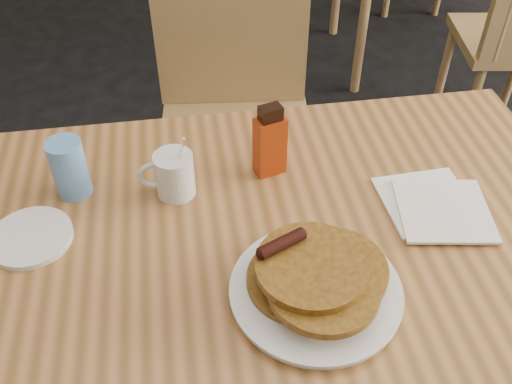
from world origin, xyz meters
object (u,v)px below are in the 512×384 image
at_px(coffee_mug, 173,174).
at_px(chair_main_far, 234,92).
at_px(main_table, 265,261).
at_px(blue_tumbler, 69,168).
at_px(syrup_bottle, 270,143).
at_px(pancake_plate, 316,283).

bearing_deg(coffee_mug, chair_main_far, 60.56).
distance_m(main_table, blue_tumbler, 0.41).
bearing_deg(chair_main_far, coffee_mug, -101.78).
distance_m(main_table, syrup_bottle, 0.24).
bearing_deg(pancake_plate, blue_tumbler, 146.53).
height_order(pancake_plate, syrup_bottle, syrup_bottle).
height_order(syrup_bottle, blue_tumbler, syrup_bottle).
bearing_deg(chair_main_far, blue_tumbler, -118.80).
distance_m(chair_main_far, coffee_mug, 0.65).
bearing_deg(coffee_mug, pancake_plate, -64.86).
bearing_deg(blue_tumbler, main_table, -25.88).
bearing_deg(chair_main_far, syrup_bottle, -83.22).
relative_size(main_table, chair_main_far, 1.40).
xyz_separation_m(main_table, pancake_plate, (0.07, -0.11, 0.07)).
relative_size(main_table, syrup_bottle, 8.83).
bearing_deg(pancake_plate, syrup_bottle, 98.18).
height_order(main_table, pancake_plate, pancake_plate).
xyz_separation_m(chair_main_far, pancake_plate, (0.10, -0.87, 0.19)).
bearing_deg(pancake_plate, chair_main_far, 96.42).
bearing_deg(syrup_bottle, chair_main_far, 74.68).
bearing_deg(syrup_bottle, blue_tumbler, 164.22).
distance_m(chair_main_far, pancake_plate, 0.89).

